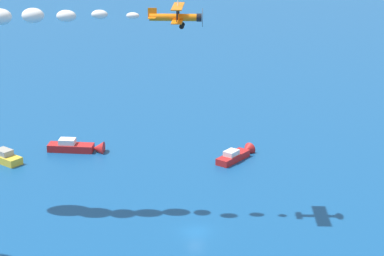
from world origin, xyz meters
The scene contains 4 objects.
ground_plane centered at (0.00, 0.00, 0.00)m, with size 2000.00×2000.00×0.00m, color navy.
motorboat_inshore centered at (-19.70, 23.40, 0.73)m, with size 5.07×9.61×2.71m.
motorboat_outer_ring_b centered at (-39.73, 1.72, 0.82)m, with size 8.95×9.61×3.03m.
biplane_wingman centered at (5.46, -6.72, 33.56)m, with size 6.55×6.75×3.60m.
Camera 1 is at (85.09, -61.34, 52.53)m, focal length 74.37 mm.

